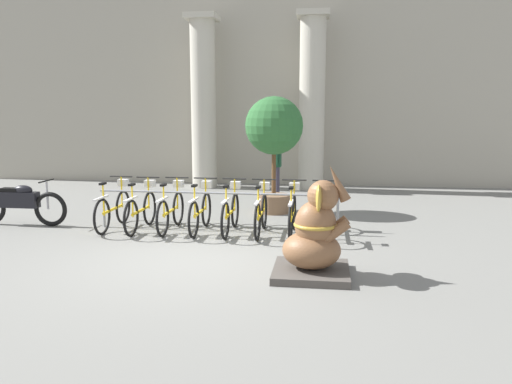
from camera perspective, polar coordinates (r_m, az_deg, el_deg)
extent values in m
plane|color=slate|center=(8.02, -7.34, -7.64)|extent=(60.00, 60.00, 0.00)
cube|color=#A39E8E|center=(16.15, 0.59, 11.58)|extent=(20.00, 0.20, 6.00)
cylinder|color=#BCB7A8|center=(15.45, -6.03, 9.79)|extent=(0.75, 0.75, 5.00)
cube|color=#BCB7A8|center=(15.70, -6.19, 19.25)|extent=(0.94, 0.94, 0.16)
cylinder|color=#BCB7A8|center=(15.01, 6.40, 9.81)|extent=(0.75, 0.75, 5.00)
cube|color=#BCB7A8|center=(15.27, 6.59, 19.54)|extent=(0.94, 0.94, 0.16)
cylinder|color=gray|center=(10.51, -17.01, -1.85)|extent=(0.05, 0.05, 0.75)
cylinder|color=gray|center=(9.55, 9.30, -2.65)|extent=(0.05, 0.05, 0.75)
cylinder|color=gray|center=(9.71, -4.52, -0.12)|extent=(4.76, 0.04, 0.04)
torus|color=black|center=(10.76, -14.95, -1.66)|extent=(0.05, 0.70, 0.70)
torus|color=black|center=(9.86, -17.20, -2.73)|extent=(0.05, 0.70, 0.70)
cube|color=yellow|center=(10.30, -16.03, -1.90)|extent=(0.04, 0.91, 0.04)
cube|color=silver|center=(9.79, -17.29, -0.64)|extent=(0.06, 0.58, 0.03)
cylinder|color=yellow|center=(9.89, -17.03, -0.91)|extent=(0.03, 0.03, 0.60)
cube|color=black|center=(9.85, -17.12, 0.92)|extent=(0.08, 0.18, 0.04)
cylinder|color=yellow|center=(10.67, -15.10, 0.00)|extent=(0.03, 0.03, 0.65)
cylinder|color=black|center=(10.63, -15.17, 1.72)|extent=(0.48, 0.03, 0.03)
cube|color=silver|center=(10.73, -14.93, 1.05)|extent=(0.20, 0.16, 0.14)
torus|color=black|center=(10.50, -12.05, -1.81)|extent=(0.05, 0.70, 0.70)
torus|color=black|center=(9.58, -14.09, -2.93)|extent=(0.05, 0.70, 0.70)
cube|color=yellow|center=(10.03, -13.04, -2.07)|extent=(0.04, 0.91, 0.04)
cube|color=silver|center=(9.51, -14.18, -0.79)|extent=(0.06, 0.58, 0.03)
cylinder|color=yellow|center=(9.61, -13.94, -1.06)|extent=(0.03, 0.03, 0.60)
cube|color=black|center=(9.56, -14.01, 0.82)|extent=(0.08, 0.18, 0.04)
cylinder|color=yellow|center=(10.41, -12.19, -0.11)|extent=(0.03, 0.03, 0.65)
cylinder|color=black|center=(10.36, -12.25, 1.65)|extent=(0.48, 0.03, 0.03)
cube|color=silver|center=(10.47, -12.04, 0.96)|extent=(0.20, 0.16, 0.14)
torus|color=black|center=(10.36, -8.88, -1.87)|extent=(0.05, 0.70, 0.70)
torus|color=black|center=(9.42, -10.63, -3.02)|extent=(0.05, 0.70, 0.70)
cube|color=yellow|center=(9.87, -9.72, -2.13)|extent=(0.04, 0.91, 0.04)
cube|color=silver|center=(9.35, -10.69, -0.84)|extent=(0.06, 0.58, 0.03)
cylinder|color=yellow|center=(9.45, -10.49, -1.12)|extent=(0.03, 0.03, 0.60)
cube|color=black|center=(9.40, -10.55, 0.80)|extent=(0.08, 0.18, 0.04)
cylinder|color=yellow|center=(10.26, -8.98, -0.14)|extent=(0.03, 0.03, 0.65)
cylinder|color=black|center=(10.22, -9.03, 1.64)|extent=(0.48, 0.03, 0.03)
cube|color=silver|center=(10.33, -8.85, 0.94)|extent=(0.20, 0.16, 0.14)
torus|color=black|center=(10.19, -5.69, -1.98)|extent=(0.05, 0.70, 0.70)
torus|color=black|center=(9.24, -7.15, -3.17)|extent=(0.05, 0.70, 0.70)
cube|color=yellow|center=(9.70, -6.39, -2.26)|extent=(0.04, 0.91, 0.04)
cube|color=silver|center=(9.17, -7.19, -0.94)|extent=(0.06, 0.58, 0.03)
cylinder|color=yellow|center=(9.27, -7.02, -1.23)|extent=(0.03, 0.03, 0.60)
cube|color=black|center=(9.22, -7.06, 0.72)|extent=(0.08, 0.18, 0.04)
cylinder|color=yellow|center=(10.10, -5.77, -0.23)|extent=(0.03, 0.03, 0.65)
cylinder|color=black|center=(10.05, -5.80, 1.59)|extent=(0.48, 0.03, 0.03)
cube|color=silver|center=(10.16, -5.66, 0.88)|extent=(0.20, 0.16, 0.14)
torus|color=black|center=(10.06, -2.41, -2.09)|extent=(0.05, 0.70, 0.70)
torus|color=black|center=(9.09, -3.54, -3.31)|extent=(0.05, 0.70, 0.70)
cube|color=yellow|center=(9.57, -2.95, -2.38)|extent=(0.04, 0.91, 0.04)
cube|color=silver|center=(9.02, -3.56, -1.05)|extent=(0.06, 0.58, 0.03)
cylinder|color=yellow|center=(9.13, -3.43, -1.34)|extent=(0.03, 0.03, 0.60)
cube|color=black|center=(9.08, -3.45, 0.64)|extent=(0.08, 0.18, 0.04)
cylinder|color=yellow|center=(9.96, -2.46, -0.32)|extent=(0.03, 0.03, 0.65)
cylinder|color=black|center=(9.92, -2.47, 1.52)|extent=(0.48, 0.03, 0.03)
cube|color=silver|center=(10.03, -2.37, 0.81)|extent=(0.20, 0.16, 0.14)
torus|color=black|center=(9.95, 0.94, -2.21)|extent=(0.05, 0.70, 0.70)
torus|color=black|center=(8.98, 0.17, -3.45)|extent=(0.05, 0.70, 0.70)
cube|color=yellow|center=(9.45, 0.58, -2.50)|extent=(0.04, 0.91, 0.04)
cube|color=silver|center=(8.91, 0.17, -1.17)|extent=(0.06, 0.58, 0.03)
cylinder|color=yellow|center=(9.01, 0.25, -1.46)|extent=(0.03, 0.03, 0.60)
cube|color=black|center=(8.96, 0.25, 0.55)|extent=(0.08, 0.18, 0.04)
cylinder|color=yellow|center=(9.86, 0.92, -0.41)|extent=(0.03, 0.03, 0.65)
cylinder|color=black|center=(9.81, 0.92, 1.45)|extent=(0.48, 0.03, 0.03)
cube|color=silver|center=(9.93, 0.99, 0.72)|extent=(0.20, 0.16, 0.14)
torus|color=black|center=(9.90, 4.36, -2.29)|extent=(0.05, 0.70, 0.70)
torus|color=black|center=(8.92, 3.96, -3.56)|extent=(0.05, 0.70, 0.70)
cube|color=yellow|center=(9.40, 4.17, -2.60)|extent=(0.04, 0.91, 0.04)
cube|color=silver|center=(8.85, 3.99, -1.26)|extent=(0.06, 0.58, 0.03)
cylinder|color=yellow|center=(8.96, 4.02, -1.55)|extent=(0.03, 0.03, 0.60)
cube|color=black|center=(8.90, 4.05, 0.47)|extent=(0.08, 0.18, 0.04)
cylinder|color=yellow|center=(9.80, 4.37, -0.49)|extent=(0.03, 0.03, 0.65)
cylinder|color=black|center=(9.75, 4.39, 1.38)|extent=(0.48, 0.03, 0.03)
cube|color=silver|center=(9.87, 4.42, 0.65)|extent=(0.20, 0.16, 0.14)
torus|color=black|center=(9.87, 7.81, -2.39)|extent=(0.05, 0.70, 0.70)
torus|color=black|center=(8.89, 7.79, -3.67)|extent=(0.05, 0.70, 0.70)
cube|color=yellow|center=(9.37, 7.80, -2.70)|extent=(0.04, 0.91, 0.04)
cube|color=silver|center=(8.81, 7.84, -1.36)|extent=(0.06, 0.58, 0.03)
cylinder|color=yellow|center=(8.92, 7.83, -1.65)|extent=(0.03, 0.03, 0.60)
cube|color=black|center=(8.87, 7.87, 0.37)|extent=(0.08, 0.18, 0.04)
cylinder|color=yellow|center=(9.77, 7.85, -0.58)|extent=(0.03, 0.03, 0.65)
cylinder|color=black|center=(9.72, 7.89, 1.29)|extent=(0.48, 0.03, 0.03)
cube|color=silver|center=(9.84, 7.87, 0.56)|extent=(0.20, 0.16, 0.14)
cube|color=#4C4742|center=(7.24, 6.31, -9.04)|extent=(1.07, 1.07, 0.11)
ellipsoid|color=brown|center=(7.14, 6.36, -6.59)|extent=(0.83, 0.73, 0.54)
ellipsoid|color=brown|center=(7.05, 6.81, -3.73)|extent=(0.59, 0.54, 0.68)
sphere|color=brown|center=(6.97, 7.67, -0.43)|extent=(0.44, 0.44, 0.44)
ellipsoid|color=#B79333|center=(7.19, 7.21, -0.13)|extent=(0.08, 0.31, 0.37)
ellipsoid|color=#B79333|center=(6.76, 7.16, -0.72)|extent=(0.08, 0.31, 0.37)
cone|color=brown|center=(6.95, 9.31, 1.07)|extent=(0.37, 0.16, 0.55)
cylinder|color=brown|center=(7.19, 8.96, -4.13)|extent=(0.43, 0.15, 0.39)
cylinder|color=brown|center=(6.95, 8.99, -4.59)|extent=(0.43, 0.15, 0.39)
torus|color=#B79333|center=(7.05, 6.81, -3.73)|extent=(0.62, 0.62, 0.05)
torus|color=black|center=(10.97, -22.43, -1.82)|extent=(0.71, 0.09, 0.71)
cube|color=black|center=(11.29, -25.44, -0.79)|extent=(0.81, 0.22, 0.32)
ellipsoid|color=black|center=(11.21, -25.08, 0.20)|extent=(0.40, 0.20, 0.20)
cube|color=black|center=(11.36, -26.27, 0.23)|extent=(0.36, 0.18, 0.08)
cylinder|color=#99999E|center=(10.95, -22.74, -0.37)|extent=(0.04, 0.04, 0.56)
cylinder|color=black|center=(10.91, -22.84, 1.18)|extent=(0.03, 0.55, 0.03)
cylinder|color=#383342|center=(14.16, 2.49, 1.36)|extent=(0.11, 0.11, 0.79)
cylinder|color=#383342|center=(14.00, 2.43, 1.27)|extent=(0.11, 0.11, 0.79)
cube|color=#19472D|center=(14.00, 2.48, 4.12)|extent=(0.20, 0.32, 0.59)
sphere|color=tan|center=(13.97, 2.49, 5.85)|extent=(0.21, 0.21, 0.21)
cylinder|color=#19472D|center=(14.20, 2.56, 4.31)|extent=(0.07, 0.07, 0.53)
cylinder|color=#19472D|center=(13.80, 2.40, 4.17)|extent=(0.07, 0.07, 0.53)
cylinder|color=brown|center=(11.58, 2.03, -1.32)|extent=(0.76, 0.76, 0.41)
cylinder|color=brown|center=(11.47, 2.05, 2.30)|extent=(0.10, 0.10, 1.06)
sphere|color=#2D6633|center=(11.39, 2.08, 7.60)|extent=(1.32, 1.32, 1.32)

